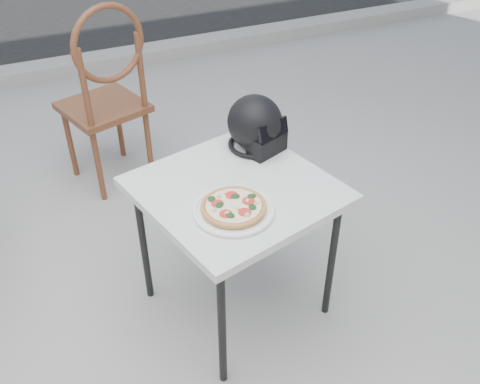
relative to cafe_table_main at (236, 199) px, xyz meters
name	(u,v)px	position (x,y,z in m)	size (l,w,h in m)	color
ground	(113,325)	(-0.59, 0.11, -0.64)	(80.00, 80.00, 0.00)	#9E9B96
curb	(30,73)	(-0.59, 3.11, -0.58)	(30.00, 0.25, 0.12)	gray
cafe_table_main	(236,199)	(0.00, 0.00, 0.00)	(0.89, 0.89, 0.70)	silver
plate	(234,211)	(-0.08, -0.15, 0.07)	(0.35, 0.35, 0.02)	white
pizza	(234,206)	(-0.08, -0.15, 0.09)	(0.30, 0.30, 0.03)	#C18A46
helmet	(256,126)	(0.21, 0.24, 0.17)	(0.32, 0.32, 0.25)	black
cafe_chair_main	(107,89)	(-0.26, 1.25, 0.01)	(0.56, 0.56, 1.16)	brown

